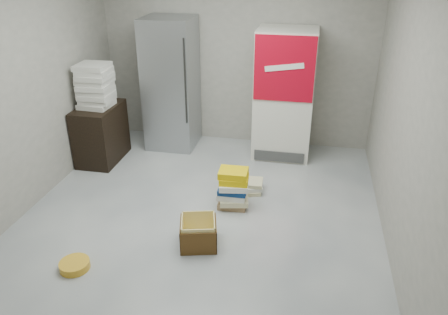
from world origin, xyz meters
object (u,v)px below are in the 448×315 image
steel_fridge (171,84)px  cardboard_box (198,234)px  coke_cooler (284,94)px  phonebook_stack_main (233,189)px  wood_shelf (101,133)px

steel_fridge → cardboard_box: size_ratio=4.24×
coke_cooler → phonebook_stack_main: size_ratio=3.74×
phonebook_stack_main → cardboard_box: (-0.22, -0.78, -0.12)m
wood_shelf → phonebook_stack_main: 2.24m
wood_shelf → cardboard_box: wood_shelf is taller
phonebook_stack_main → cardboard_box: size_ratio=1.07×
wood_shelf → cardboard_box: size_ratio=1.79×
coke_cooler → phonebook_stack_main: (-0.43, -1.61, -0.66)m
steel_fridge → cardboard_box: bearing=-67.2°
steel_fridge → cardboard_box: steel_fridge is taller
steel_fridge → cardboard_box: 2.72m
coke_cooler → wood_shelf: size_ratio=2.25×
cardboard_box → wood_shelf: bearing=123.5°
phonebook_stack_main → steel_fridge: bearing=119.6°
wood_shelf → phonebook_stack_main: size_ratio=1.66×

